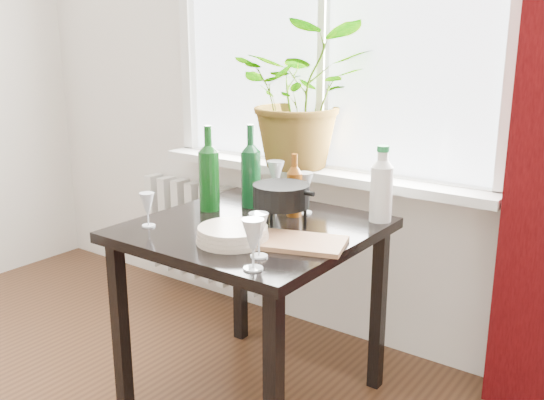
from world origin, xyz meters
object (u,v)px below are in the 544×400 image
Objects in this scene: cutting_board at (299,242)px; wineglass_front_left at (148,210)px; wine_bottle_left at (209,167)px; fondue_pot at (281,206)px; potted_plant at (303,95)px; wineglass_front_right at (259,235)px; plate_stack at (233,234)px; wine_bottle_right at (251,165)px; radiator at (202,232)px; bottle_amber at (294,185)px; wineglass_back_left at (276,181)px; cleaning_bottle at (382,183)px; tv_remote at (232,241)px; wineglass_far_right at (253,244)px; table at (253,248)px; wineglass_back_center at (304,193)px.

wineglass_front_left is at bearing -164.18° from cutting_board.
wine_bottle_left is 1.47× the size of fondue_pot.
fondue_pot is (0.26, -0.54, -0.35)m from potted_plant.
potted_plant is 4.36× the size of wineglass_front_right.
wine_bottle_right is at bearing 120.11° from plate_stack.
radiator is 1.12m from bottle_amber.
bottle_amber is at bearing 110.54° from wineglass_front_right.
wine_bottle_right is (-0.00, -0.38, -0.26)m from potted_plant.
wineglass_back_left is at bearing 133.92° from cutting_board.
plate_stack is (0.23, -0.40, -0.15)m from wine_bottle_right.
wine_bottle_right reaches higher than bottle_amber.
cleaning_bottle is 0.40m from fondue_pot.
radiator is 3.29× the size of fondue_pot.
wine_bottle_right is (0.68, -0.43, 0.54)m from radiator.
bottle_amber is 0.42m from tv_remote.
cutting_board is at bearing -33.36° from wine_bottle_right.
wine_bottle_left reaches higher than wineglass_back_left.
plate_stack is at bearing 143.17° from wineglass_far_right.
wineglass_front_left is at bearing 178.50° from wineglass_front_right.
wineglass_front_right is 0.97× the size of tv_remote.
table is at bearing 128.19° from wineglass_far_right.
wineglass_back_center is (-0.21, 0.60, 0.00)m from wineglass_far_right.
wineglass_far_right is 0.92× the size of wineglass_back_left.
bottle_amber is at bearing 50.40° from wineglass_front_left.
wineglass_front_left reaches higher than tv_remote.
cutting_board is (0.44, -0.29, -0.17)m from wine_bottle_right.
wineglass_front_right is at bearing -49.57° from wine_bottle_right.
wineglass_back_center is 0.56× the size of cutting_board.
bottle_amber reaches higher than table.
wine_bottle_right is at bearing 129.24° from table.
wineglass_front_left is at bearing -58.15° from radiator.
wineglass_back_center is at bearing -22.61° from radiator.
potted_plant is at bearing 78.52° from wine_bottle_left.
tv_remote is at bearing -88.23° from bottle_amber.
potted_plant is 0.43m from wineglass_back_left.
potted_plant is 0.60m from wine_bottle_left.
wine_bottle_right reaches higher than tv_remote.
fondue_pot is at bearing -50.96° from wineglass_back_left.
wineglass_front_left is (-0.31, -0.25, 0.16)m from table.
wineglass_back_center is at bearing 76.33° from bottle_amber.
wineglass_back_left reaches higher than plate_stack.
potted_plant is 2.11× the size of cutting_board.
potted_plant is at bearing -3.62° from radiator.
fondue_pot is at bearing -30.45° from wine_bottle_right.
cleaning_bottle is 0.63m from tv_remote.
wineglass_back_left is at bearing 111.81° from table.
wineglass_front_right is 0.84× the size of wineglass_back_left.
radiator is 4.42× the size of wineglass_back_left.
wineglass_back_left is 0.61m from wineglass_front_left.
wineglass_far_right reaches higher than radiator.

